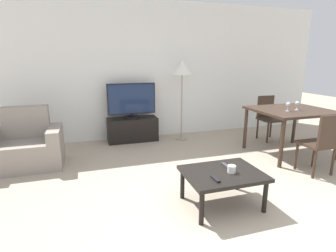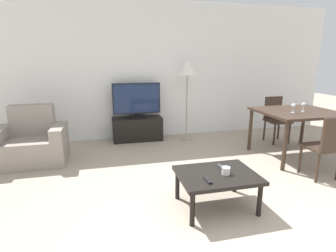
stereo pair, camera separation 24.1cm
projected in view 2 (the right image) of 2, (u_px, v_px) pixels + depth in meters
ground_plane at (243, 242)px, 2.33m from camera, size 18.00×18.00×0.00m
wall_back at (160, 71)px, 5.33m from camera, size 7.59×0.06×2.70m
armchair at (32, 144)px, 4.07m from camera, size 1.01×0.70×0.89m
tv_stand at (137, 129)px, 5.24m from camera, size 0.97×0.38×0.47m
tv at (137, 101)px, 5.09m from camera, size 0.92×0.32×0.68m
coffee_table at (217, 177)px, 2.81m from camera, size 0.84×0.64×0.39m
dining_table at (297, 116)px, 4.24m from camera, size 1.21×1.06×0.78m
dining_chair_near at (326, 144)px, 3.46m from camera, size 0.40×0.40×0.87m
dining_chair_far at (275, 117)px, 5.13m from camera, size 0.40×0.40×0.87m
floor_lamp at (187, 70)px, 5.01m from camera, size 0.40×0.40×1.58m
remote_primary at (221, 167)px, 2.94m from camera, size 0.04×0.15×0.02m
remote_secondary at (208, 180)px, 2.62m from camera, size 0.04×0.15×0.02m
cup_white_near at (226, 171)px, 2.77m from camera, size 0.09×0.09×0.08m
wine_glass_left at (304, 105)px, 4.12m from camera, size 0.07×0.07×0.15m
wine_glass_center at (294, 106)px, 4.03m from camera, size 0.07×0.07×0.15m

